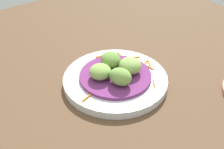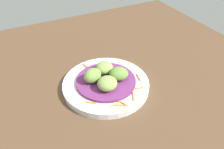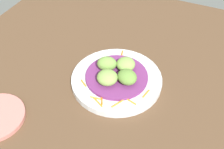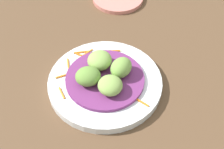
% 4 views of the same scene
% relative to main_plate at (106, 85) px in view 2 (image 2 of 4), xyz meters
% --- Properties ---
extents(table_surface, '(1.10, 1.10, 0.02)m').
position_rel_main_plate_xyz_m(table_surface, '(0.02, -0.03, -0.02)').
color(table_surface, brown).
rests_on(table_surface, ground).
extents(main_plate, '(0.25, 0.25, 0.02)m').
position_rel_main_plate_xyz_m(main_plate, '(0.00, 0.00, 0.00)').
color(main_plate, silver).
rests_on(main_plate, table_surface).
extents(cabbage_bed, '(0.17, 0.17, 0.01)m').
position_rel_main_plate_xyz_m(cabbage_bed, '(0.00, 0.00, 0.01)').
color(cabbage_bed, '#702D6B').
rests_on(cabbage_bed, main_plate).
extents(carrot_garnish, '(0.18, 0.23, 0.00)m').
position_rel_main_plate_xyz_m(carrot_garnish, '(0.01, -0.05, 0.01)').
color(carrot_garnish, orange).
rests_on(carrot_garnish, main_plate).
extents(guac_scoop_left, '(0.07, 0.06, 0.04)m').
position_rel_main_plate_xyz_m(guac_scoop_left, '(-0.04, 0.01, 0.04)').
color(guac_scoop_left, '#759E47').
rests_on(guac_scoop_left, cabbage_bed).
extents(guac_scoop_center, '(0.07, 0.07, 0.04)m').
position_rel_main_plate_xyz_m(guac_scoop_center, '(-0.01, -0.04, 0.04)').
color(guac_scoop_center, '#84A851').
rests_on(guac_scoop_center, cabbage_bed).
extents(guac_scoop_right, '(0.07, 0.07, 0.04)m').
position_rel_main_plate_xyz_m(guac_scoop_right, '(0.04, -0.01, 0.04)').
color(guac_scoop_right, olive).
rests_on(guac_scoop_right, cabbage_bed).
extents(guac_scoop_back, '(0.07, 0.07, 0.03)m').
position_rel_main_plate_xyz_m(guac_scoop_back, '(0.01, 0.04, 0.03)').
color(guac_scoop_back, '#84A851').
rests_on(guac_scoop_back, cabbage_bed).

